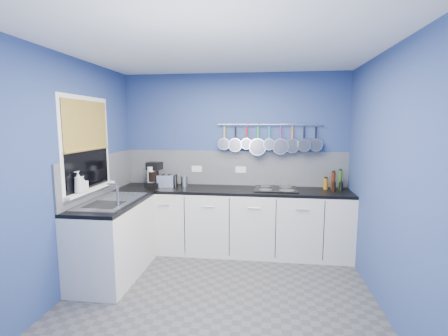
% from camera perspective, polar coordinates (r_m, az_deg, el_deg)
% --- Properties ---
extents(floor, '(3.20, 3.00, 0.02)m').
position_cam_1_polar(floor, '(3.68, -0.79, -21.55)').
color(floor, '#47474C').
rests_on(floor, ground).
extents(ceiling, '(3.20, 3.00, 0.02)m').
position_cam_1_polar(ceiling, '(3.28, -0.88, 20.43)').
color(ceiling, white).
rests_on(ceiling, ground).
extents(wall_back, '(3.20, 0.02, 2.50)m').
position_cam_1_polar(wall_back, '(4.73, 1.79, 1.23)').
color(wall_back, navy).
rests_on(wall_back, ground).
extents(wall_front, '(3.20, 0.02, 2.50)m').
position_cam_1_polar(wall_front, '(1.81, -7.81, -9.76)').
color(wall_front, navy).
rests_on(wall_front, ground).
extents(wall_left, '(0.02, 3.00, 2.50)m').
position_cam_1_polar(wall_left, '(3.83, -25.45, -1.11)').
color(wall_left, navy).
rests_on(wall_left, ground).
extents(wall_right, '(0.02, 3.00, 2.50)m').
position_cam_1_polar(wall_right, '(3.42, 26.99, -2.19)').
color(wall_right, navy).
rests_on(wall_right, ground).
extents(backsplash_back, '(3.20, 0.02, 0.50)m').
position_cam_1_polar(backsplash_back, '(4.73, 1.76, -0.00)').
color(backsplash_back, gray).
rests_on(backsplash_back, wall_back).
extents(backsplash_left, '(0.02, 1.80, 0.50)m').
position_cam_1_polar(backsplash_left, '(4.34, -20.86, -1.22)').
color(backsplash_left, gray).
rests_on(backsplash_left, wall_left).
extents(cabinet_run_back, '(3.20, 0.60, 0.86)m').
position_cam_1_polar(cabinet_run_back, '(4.60, 1.36, -9.41)').
color(cabinet_run_back, silver).
rests_on(cabinet_run_back, ground).
extents(worktop_back, '(3.20, 0.60, 0.04)m').
position_cam_1_polar(worktop_back, '(4.49, 1.38, -3.92)').
color(worktop_back, black).
rests_on(worktop_back, cabinet_run_back).
extents(cabinet_run_left, '(0.60, 1.20, 0.86)m').
position_cam_1_polar(cabinet_run_left, '(4.12, -18.76, -11.91)').
color(cabinet_run_left, silver).
rests_on(cabinet_run_left, ground).
extents(worktop_left, '(0.60, 1.20, 0.04)m').
position_cam_1_polar(worktop_left, '(4.00, -19.04, -5.82)').
color(worktop_left, black).
rests_on(worktop_left, cabinet_run_left).
extents(window_frame, '(0.01, 1.00, 1.10)m').
position_cam_1_polar(window_frame, '(4.03, -22.98, 3.74)').
color(window_frame, white).
rests_on(window_frame, wall_left).
extents(window_glass, '(0.01, 0.90, 1.00)m').
position_cam_1_polar(window_glass, '(4.03, -22.92, 3.75)').
color(window_glass, black).
rests_on(window_glass, wall_left).
extents(bamboo_blind, '(0.01, 0.90, 0.55)m').
position_cam_1_polar(bamboo_blind, '(4.02, -22.99, 6.95)').
color(bamboo_blind, '#BA973F').
rests_on(bamboo_blind, wall_left).
extents(window_sill, '(0.10, 0.98, 0.03)m').
position_cam_1_polar(window_sill, '(4.08, -22.29, -3.47)').
color(window_sill, white).
rests_on(window_sill, wall_left).
extents(sink_unit, '(0.50, 0.95, 0.01)m').
position_cam_1_polar(sink_unit, '(3.99, -19.06, -5.49)').
color(sink_unit, silver).
rests_on(sink_unit, worktop_left).
extents(mixer_tap, '(0.12, 0.08, 0.26)m').
position_cam_1_polar(mixer_tap, '(3.74, -18.17, -4.36)').
color(mixer_tap, silver).
rests_on(mixer_tap, worktop_left).
extents(socket_left, '(0.15, 0.01, 0.09)m').
position_cam_1_polar(socket_left, '(4.80, -4.81, -0.14)').
color(socket_left, white).
rests_on(socket_left, backsplash_back).
extents(socket_right, '(0.15, 0.01, 0.09)m').
position_cam_1_polar(socket_right, '(4.71, 2.95, -0.29)').
color(socket_right, white).
rests_on(socket_right, backsplash_back).
extents(pot_rail, '(1.45, 0.02, 0.02)m').
position_cam_1_polar(pot_rail, '(4.62, 7.98, 7.59)').
color(pot_rail, silver).
rests_on(pot_rail, wall_back).
extents(soap_bottle_a, '(0.12, 0.12, 0.24)m').
position_cam_1_polar(soap_bottle_a, '(3.81, -24.20, -2.29)').
color(soap_bottle_a, white).
rests_on(soap_bottle_a, window_sill).
extents(soap_bottle_b, '(0.09, 0.09, 0.17)m').
position_cam_1_polar(soap_bottle_b, '(3.89, -23.49, -2.55)').
color(soap_bottle_b, white).
rests_on(soap_bottle_b, window_sill).
extents(paper_towel, '(0.16, 0.16, 0.29)m').
position_cam_1_polar(paper_towel, '(4.72, -12.56, -1.47)').
color(paper_towel, white).
rests_on(paper_towel, worktop_back).
extents(coffee_maker, '(0.22, 0.24, 0.35)m').
position_cam_1_polar(coffee_maker, '(4.73, -12.17, -1.11)').
color(coffee_maker, black).
rests_on(coffee_maker, worktop_back).
extents(toaster, '(0.29, 0.20, 0.17)m').
position_cam_1_polar(toaster, '(4.70, -10.06, -2.21)').
color(toaster, silver).
rests_on(toaster, worktop_back).
extents(canister, '(0.11, 0.11, 0.14)m').
position_cam_1_polar(canister, '(4.68, -6.96, -2.35)').
color(canister, silver).
rests_on(canister, worktop_back).
extents(hob, '(0.58, 0.51, 0.01)m').
position_cam_1_polar(hob, '(4.52, 9.08, -3.60)').
color(hob, black).
rests_on(hob, worktop_back).
extents(pan_0, '(0.17, 0.09, 0.36)m').
position_cam_1_polar(pan_0, '(4.65, 0.06, 5.45)').
color(pan_0, silver).
rests_on(pan_0, pot_rail).
extents(pan_1, '(0.20, 0.08, 0.39)m').
position_cam_1_polar(pan_1, '(4.64, 2.01, 5.27)').
color(pan_1, silver).
rests_on(pan_1, pot_rail).
extents(pan_2, '(0.16, 0.09, 0.35)m').
position_cam_1_polar(pan_2, '(4.62, 3.98, 5.50)').
color(pan_2, silver).
rests_on(pan_2, pot_rail).
extents(pan_3, '(0.24, 0.11, 0.43)m').
position_cam_1_polar(pan_3, '(4.62, 5.95, 4.93)').
color(pan_3, silver).
rests_on(pan_3, pot_rail).
extents(pan_4, '(0.16, 0.11, 0.35)m').
position_cam_1_polar(pan_4, '(4.61, 7.94, 5.39)').
color(pan_4, silver).
rests_on(pan_4, pot_rail).
extents(pan_5, '(0.23, 0.09, 0.42)m').
position_cam_1_polar(pan_5, '(4.62, 9.91, 4.96)').
color(pan_5, silver).
rests_on(pan_5, pot_rail).
extents(pan_6, '(0.21, 0.07, 0.40)m').
position_cam_1_polar(pan_6, '(4.63, 11.88, 5.04)').
color(pan_6, silver).
rests_on(pan_6, pot_rail).
extents(pan_7, '(0.18, 0.13, 0.37)m').
position_cam_1_polar(pan_7, '(4.64, 13.84, 5.14)').
color(pan_7, silver).
rests_on(pan_7, pot_rail).
extents(pan_8, '(0.18, 0.09, 0.37)m').
position_cam_1_polar(pan_8, '(4.66, 15.79, 5.09)').
color(pan_8, silver).
rests_on(pan_8, pot_rail).
extents(condiment_0, '(0.05, 0.05, 0.27)m').
position_cam_1_polar(condiment_0, '(4.66, 19.71, -2.02)').
color(condiment_0, '#265919').
rests_on(condiment_0, worktop_back).
extents(condiment_1, '(0.06, 0.06, 0.24)m').
position_cam_1_polar(condiment_1, '(4.63, 18.61, -2.19)').
color(condiment_1, '#4C190C').
rests_on(condiment_1, worktop_back).
extents(condiment_2, '(0.06, 0.06, 0.15)m').
position_cam_1_polar(condiment_2, '(4.65, 17.41, -2.65)').
color(condiment_2, '#8C5914').
rests_on(condiment_2, worktop_back).
extents(condiment_3, '(0.06, 0.06, 0.12)m').
position_cam_1_polar(condiment_3, '(4.60, 19.84, -3.12)').
color(condiment_3, black).
rests_on(condiment_3, worktop_back).
extents(condiment_4, '(0.05, 0.05, 0.12)m').
position_cam_1_polar(condiment_4, '(4.55, 18.73, -3.17)').
color(condiment_4, black).
rests_on(condiment_4, worktop_back).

